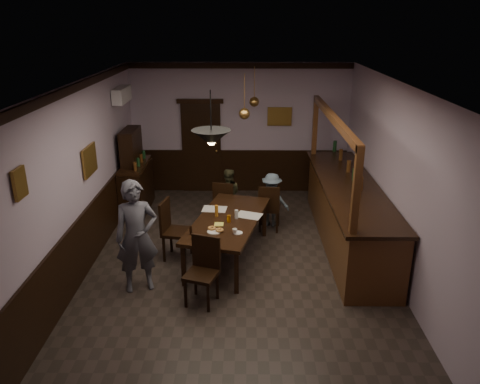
{
  "coord_description": "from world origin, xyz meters",
  "views": [
    {
      "loc": [
        0.11,
        -6.6,
        3.94
      ],
      "look_at": [
        0.03,
        0.8,
        1.15
      ],
      "focal_mm": 35.0,
      "sensor_mm": 36.0,
      "label": 1
    }
  ],
  "objects_px": {
    "chair_far_left": "(224,202)",
    "chair_side": "(172,227)",
    "bar_counter": "(348,212)",
    "pendant_brass_mid": "(244,114)",
    "person_standing": "(137,237)",
    "soda_can": "(229,219)",
    "chair_near": "(203,267)",
    "pendant_brass_far": "(254,102)",
    "sideboard": "(135,178)",
    "pendant_iron": "(211,138)",
    "dining_table": "(228,222)",
    "chair_far_right": "(269,206)",
    "person_seated_right": "(272,200)",
    "coffee_cup": "(235,231)",
    "person_seated_left": "(228,195)"
  },
  "relations": [
    {
      "from": "dining_table",
      "to": "pendant_brass_mid",
      "type": "relative_size",
      "value": 2.93
    },
    {
      "from": "chair_far_right",
      "to": "chair_near",
      "type": "xyz_separation_m",
      "value": [
        -1.07,
        -2.4,
        0.03
      ]
    },
    {
      "from": "dining_table",
      "to": "chair_far_right",
      "type": "height_order",
      "value": "chair_far_right"
    },
    {
      "from": "chair_side",
      "to": "person_seated_right",
      "type": "height_order",
      "value": "person_seated_right"
    },
    {
      "from": "dining_table",
      "to": "chair_far_left",
      "type": "height_order",
      "value": "chair_far_left"
    },
    {
      "from": "chair_far_right",
      "to": "coffee_cup",
      "type": "xyz_separation_m",
      "value": [
        -0.63,
        -1.72,
        0.28
      ]
    },
    {
      "from": "person_standing",
      "to": "coffee_cup",
      "type": "relative_size",
      "value": 21.81
    },
    {
      "from": "pendant_brass_mid",
      "to": "chair_far_right",
      "type": "bearing_deg",
      "value": -1.32
    },
    {
      "from": "person_seated_left",
      "to": "person_seated_right",
      "type": "relative_size",
      "value": 1.02
    },
    {
      "from": "pendant_iron",
      "to": "pendant_brass_mid",
      "type": "bearing_deg",
      "value": 76.44
    },
    {
      "from": "sideboard",
      "to": "pendant_iron",
      "type": "distance_m",
      "value": 3.84
    },
    {
      "from": "chair_far_left",
      "to": "chair_side",
      "type": "bearing_deg",
      "value": 67.77
    },
    {
      "from": "chair_far_left",
      "to": "pendant_iron",
      "type": "relative_size",
      "value": 1.21
    },
    {
      "from": "chair_far_left",
      "to": "pendant_brass_mid",
      "type": "xyz_separation_m",
      "value": [
        0.39,
        -0.21,
        1.78
      ]
    },
    {
      "from": "chair_far_right",
      "to": "pendant_brass_far",
      "type": "height_order",
      "value": "pendant_brass_far"
    },
    {
      "from": "pendant_brass_mid",
      "to": "dining_table",
      "type": "bearing_deg",
      "value": -103.24
    },
    {
      "from": "chair_far_right",
      "to": "chair_side",
      "type": "xyz_separation_m",
      "value": [
        -1.71,
        -1.1,
        0.06
      ]
    },
    {
      "from": "chair_far_left",
      "to": "sideboard",
      "type": "relative_size",
      "value": 0.53
    },
    {
      "from": "person_seated_right",
      "to": "pendant_brass_far",
      "type": "distance_m",
      "value": 2.04
    },
    {
      "from": "chair_side",
      "to": "pendant_brass_far",
      "type": "distance_m",
      "value": 3.24
    },
    {
      "from": "person_standing",
      "to": "person_seated_right",
      "type": "distance_m",
      "value": 3.19
    },
    {
      "from": "person_seated_left",
      "to": "pendant_brass_far",
      "type": "height_order",
      "value": "pendant_brass_far"
    },
    {
      "from": "soda_can",
      "to": "sideboard",
      "type": "relative_size",
      "value": 0.07
    },
    {
      "from": "dining_table",
      "to": "person_standing",
      "type": "xyz_separation_m",
      "value": [
        -1.32,
        -0.96,
        0.19
      ]
    },
    {
      "from": "person_standing",
      "to": "pendant_iron",
      "type": "distance_m",
      "value": 1.86
    },
    {
      "from": "dining_table",
      "to": "bar_counter",
      "type": "distance_m",
      "value": 2.26
    },
    {
      "from": "chair_side",
      "to": "pendant_brass_far",
      "type": "height_order",
      "value": "pendant_brass_far"
    },
    {
      "from": "dining_table",
      "to": "chair_far_left",
      "type": "relative_size",
      "value": 2.53
    },
    {
      "from": "person_seated_right",
      "to": "sideboard",
      "type": "height_order",
      "value": "sideboard"
    },
    {
      "from": "coffee_cup",
      "to": "sideboard",
      "type": "distance_m",
      "value": 3.52
    },
    {
      "from": "chair_side",
      "to": "soda_can",
      "type": "xyz_separation_m",
      "value": [
        0.98,
        -0.17,
        0.24
      ]
    },
    {
      "from": "chair_side",
      "to": "person_standing",
      "type": "distance_m",
      "value": 1.09
    },
    {
      "from": "chair_far_left",
      "to": "chair_far_right",
      "type": "xyz_separation_m",
      "value": [
        0.88,
        -0.22,
        0.0
      ]
    },
    {
      "from": "person_seated_left",
      "to": "soda_can",
      "type": "relative_size",
      "value": 9.18
    },
    {
      "from": "coffee_cup",
      "to": "pendant_iron",
      "type": "height_order",
      "value": "pendant_iron"
    },
    {
      "from": "person_seated_right",
      "to": "coffee_cup",
      "type": "distance_m",
      "value": 2.12
    },
    {
      "from": "chair_far_left",
      "to": "bar_counter",
      "type": "distance_m",
      "value": 2.39
    },
    {
      "from": "person_seated_left",
      "to": "person_seated_right",
      "type": "bearing_deg",
      "value": 163.7
    },
    {
      "from": "dining_table",
      "to": "chair_near",
      "type": "bearing_deg",
      "value": -103.75
    },
    {
      "from": "dining_table",
      "to": "chair_far_right",
      "type": "distance_m",
      "value": 1.36
    },
    {
      "from": "dining_table",
      "to": "person_standing",
      "type": "height_order",
      "value": "person_standing"
    },
    {
      "from": "person_standing",
      "to": "soda_can",
      "type": "relative_size",
      "value": 14.54
    },
    {
      "from": "dining_table",
      "to": "person_seated_right",
      "type": "relative_size",
      "value": 2.2
    },
    {
      "from": "person_standing",
      "to": "pendant_brass_far",
      "type": "height_order",
      "value": "pendant_brass_far"
    },
    {
      "from": "chair_far_left",
      "to": "chair_side",
      "type": "height_order",
      "value": "chair_side"
    },
    {
      "from": "chair_near",
      "to": "person_seated_left",
      "type": "bearing_deg",
      "value": 103.47
    },
    {
      "from": "pendant_iron",
      "to": "pendant_brass_mid",
      "type": "xyz_separation_m",
      "value": [
        0.46,
        1.91,
        -0.04
      ]
    },
    {
      "from": "bar_counter",
      "to": "pendant_brass_far",
      "type": "xyz_separation_m",
      "value": [
        -1.69,
        1.72,
        1.69
      ]
    },
    {
      "from": "soda_can",
      "to": "bar_counter",
      "type": "relative_size",
      "value": 0.03
    },
    {
      "from": "chair_near",
      "to": "pendant_brass_far",
      "type": "xyz_separation_m",
      "value": [
        0.78,
        3.66,
        1.75
      ]
    }
  ]
}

